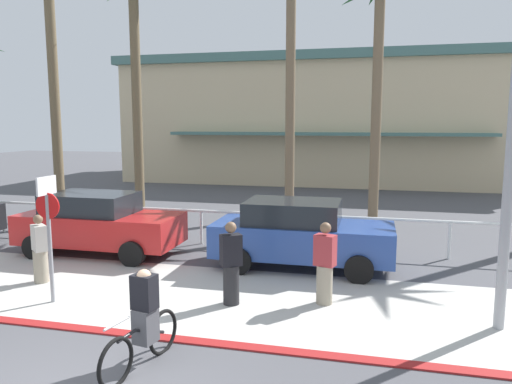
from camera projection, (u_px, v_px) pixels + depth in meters
ground_plane at (251, 235)px, 15.82m from camera, size 80.00×80.00×0.00m
sidewalk_strip at (184, 295)px, 10.24m from camera, size 44.00×4.00×0.02m
curb_paint at (140, 335)px, 8.31m from camera, size 44.00×0.24×0.03m
building_backdrop at (334, 120)px, 31.63m from camera, size 25.23×11.92×7.48m
rail_fence at (239, 218)px, 14.26m from camera, size 20.96×0.08×1.04m
stop_sign_bike_lane at (48, 221)px, 9.62m from camera, size 0.52×0.56×2.56m
palm_tree_1 at (50, 24)px, 17.48m from camera, size 2.93×3.39×9.87m
palm_tree_2 at (136, 38)px, 17.85m from camera, size 3.47×2.90×8.81m
palm_tree_3 at (290, 23)px, 17.98m from camera, size 3.24×3.05×9.73m
palm_tree_4 at (378, 45)px, 17.05m from camera, size 3.31×3.49×8.52m
car_red_1 at (98, 223)px, 13.40m from camera, size 4.40×2.02×1.69m
car_blue_2 at (300, 234)px, 12.10m from camera, size 4.40×2.02×1.69m
cyclist_black_0 at (143, 321)px, 7.21m from camera, size 0.42×1.80×1.50m
pedestrian_0 at (325, 267)px, 9.65m from camera, size 0.46×0.40×1.67m
pedestrian_1 at (40, 252)px, 10.98m from camera, size 0.48×0.45×1.57m
pedestrian_2 at (231, 267)px, 9.63m from camera, size 0.48×0.45×1.68m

